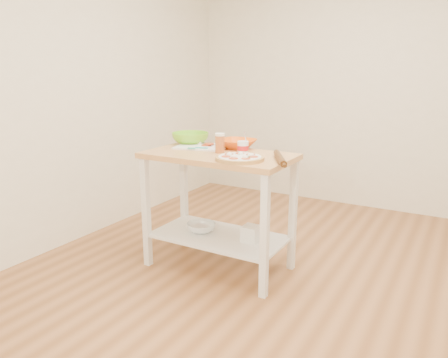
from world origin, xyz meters
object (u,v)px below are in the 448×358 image
Objects in this scene: spatula at (197,148)px; knife at (199,142)px; beer_pint at (220,143)px; shelf_bin at (251,234)px; cutting_board at (202,146)px; shelf_glass_bowl at (201,228)px; orange_bowl at (237,144)px; green_bowl at (190,138)px; rolling_pin at (280,158)px; prep_island at (219,187)px; yogurt_tub at (243,148)px; pizza at (240,158)px.

spatula is 0.52× the size of knife.
beer_pint is 0.71m from shelf_bin.
cutting_board is 0.64m from shelf_glass_bowl.
cutting_board is at bearing -158.35° from orange_bowl.
green_bowl is at bearing 114.44° from spatula.
shelf_glass_bowl is at bearing 176.51° from rolling_pin.
prep_island is 2.36× the size of cutting_board.
yogurt_tub is (0.41, -0.10, 0.04)m from cutting_board.
spatula is 0.50× the size of orange_bowl.
prep_island is 2.86× the size of rolling_pin.
yogurt_tub reaches higher than orange_bowl.
shelf_glass_bowl is (0.18, -0.26, -0.62)m from knife.
pizza is 2.30× the size of beer_pint.
orange_bowl reaches higher than pizza.
cutting_board is 0.28m from orange_bowl.
green_bowl reaches higher than orange_bowl.
knife is at bearing 160.39° from rolling_pin.
cutting_board is at bearing 164.48° from shelf_bin.
orange_bowl is at bearing 85.74° from prep_island.
green_bowl reaches higher than spatula.
rolling_pin reaches higher than knife.
orange_bowl is 1.62× the size of yogurt_tub.
rolling_pin is at bearing 19.08° from pizza.
spatula is at bearing 146.19° from shelf_glass_bowl.
pizza is 0.72× the size of cutting_board.
knife is 0.89m from shelf_bin.
prep_island is 7.55× the size of beer_pint.
cutting_board is 0.43m from yogurt_tub.
knife is 0.96× the size of orange_bowl.
green_bowl reaches higher than knife.
shelf_bin is at bearing 165.51° from rolling_pin.
beer_pint is (0.34, -0.23, 0.06)m from knife.
prep_island reaches higher than shelf_glass_bowl.
cutting_board is at bearing 147.38° from prep_island.
shelf_bin is at bearing -44.15° from orange_bowl.
yogurt_tub is (0.18, 0.05, 0.30)m from prep_island.
knife is (-0.13, 0.23, 0.00)m from spatula.
rolling_pin is (0.71, -0.07, 0.01)m from spatula.
yogurt_tub is 0.34m from rolling_pin.
spatula is 0.21m from beer_pint.
orange_bowl is at bearing 135.85° from shelf_bin.
green_bowl is at bearing 150.52° from pizza.
green_bowl is 1.31× the size of shelf_glass_bowl.
yogurt_tub is at bearing 111.80° from pizza.
yogurt_tub reaches higher than shelf_glass_bowl.
knife is 0.36m from orange_bowl.
knife is at bearing 100.89° from spatula.
beer_pint is at bearing -171.75° from yogurt_tub.
prep_island is 0.39m from orange_bowl.
green_bowl is at bearing -155.66° from knife.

